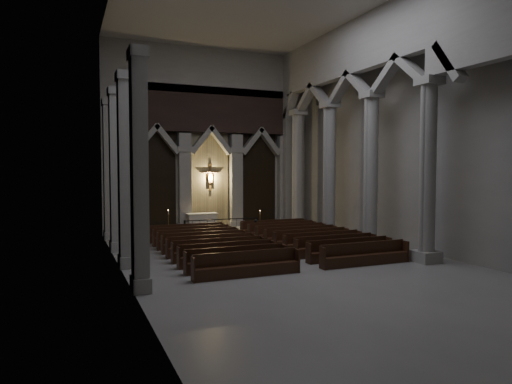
% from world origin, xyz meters
% --- Properties ---
extents(room, '(24.00, 24.10, 12.00)m').
position_xyz_m(room, '(0.00, 0.00, 7.60)').
color(room, gray).
rests_on(room, ground).
extents(sanctuary_wall, '(14.00, 0.77, 12.00)m').
position_xyz_m(sanctuary_wall, '(0.00, 11.54, 6.62)').
color(sanctuary_wall, '#9E9C94').
rests_on(sanctuary_wall, ground).
extents(right_arcade, '(1.00, 24.00, 12.00)m').
position_xyz_m(right_arcade, '(5.50, 1.33, 7.83)').
color(right_arcade, '#9E9C94').
rests_on(right_arcade, ground).
extents(left_pilasters, '(0.60, 13.00, 8.03)m').
position_xyz_m(left_pilasters, '(-6.75, 3.50, 3.91)').
color(left_pilasters, '#9E9C94').
rests_on(left_pilasters, ground).
extents(sanctuary_step, '(8.50, 2.60, 0.15)m').
position_xyz_m(sanctuary_step, '(0.00, 10.60, 0.07)').
color(sanctuary_step, '#9E9C94').
rests_on(sanctuary_step, ground).
extents(altar, '(2.02, 0.81, 1.02)m').
position_xyz_m(altar, '(-0.83, 10.89, 0.67)').
color(altar, beige).
rests_on(altar, sanctuary_step).
extents(altar_rail, '(4.87, 0.09, 0.96)m').
position_xyz_m(altar_rail, '(-0.00, 9.21, 0.63)').
color(altar_rail, black).
rests_on(altar_rail, ground).
extents(candle_stand_left, '(0.27, 0.27, 1.59)m').
position_xyz_m(candle_stand_left, '(-3.28, 9.66, 0.43)').
color(candle_stand_left, '#AB8634').
rests_on(candle_stand_left, ground).
extents(candle_stand_right, '(0.24, 0.24, 1.42)m').
position_xyz_m(candle_stand_right, '(2.56, 9.12, 0.39)').
color(candle_stand_right, '#AB8634').
rests_on(candle_stand_right, ground).
extents(pews, '(9.69, 9.68, 0.96)m').
position_xyz_m(pews, '(0.00, 2.68, 0.31)').
color(pews, black).
rests_on(pews, ground).
extents(worshipper, '(0.42, 0.30, 1.08)m').
position_xyz_m(worshipper, '(1.39, 6.95, 0.54)').
color(worshipper, black).
rests_on(worshipper, ground).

